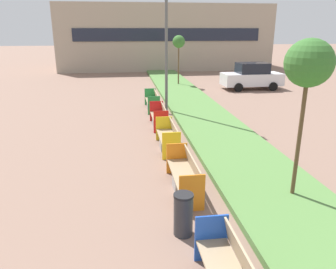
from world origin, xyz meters
TOP-DOWN VIEW (x-y plane):
  - planter_grass_strip at (3.20, 12.00)m, footprint 2.80×120.00m
  - building_backdrop at (4.00, 36.91)m, footprint 21.81×8.21m
  - bench_orange_frame at (0.94, 7.62)m, footprint 0.65×2.25m
  - bench_yellow_frame at (0.94, 10.82)m, footprint 0.65×2.05m
  - bench_red_frame at (0.94, 13.72)m, footprint 0.65×1.95m
  - bench_green_frame at (0.94, 16.98)m, footprint 0.65×2.30m
  - litter_bin at (0.54, 5.65)m, footprint 0.42×0.42m
  - street_lamp_post at (1.55, 15.97)m, footprint 0.24×0.44m
  - sapling_tree_near at (3.55, 6.74)m, footprint 1.09×1.09m
  - sapling_tree_far at (3.55, 24.18)m, footprint 0.91×0.91m
  - parked_car_distant at (8.53, 22.23)m, footprint 4.23×2.00m

SIDE VIEW (x-z plane):
  - planter_grass_strip at x=3.20m, z-range 0.00..0.18m
  - bench_red_frame at x=0.94m, z-range -0.11..0.83m
  - bench_yellow_frame at x=0.94m, z-range -0.10..0.84m
  - bench_orange_frame at x=0.94m, z-range -0.10..0.84m
  - bench_green_frame at x=0.94m, z-range -0.10..0.84m
  - litter_bin at x=0.54m, z-range 0.00..0.94m
  - parked_car_distant at x=8.53m, z-range -0.02..1.84m
  - sapling_tree_far at x=3.55m, z-range 1.33..5.04m
  - building_backdrop at x=4.00m, z-range 0.00..6.53m
  - sapling_tree_near at x=3.55m, z-range 1.39..5.36m
  - street_lamp_post at x=1.55m, z-range 0.39..9.40m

